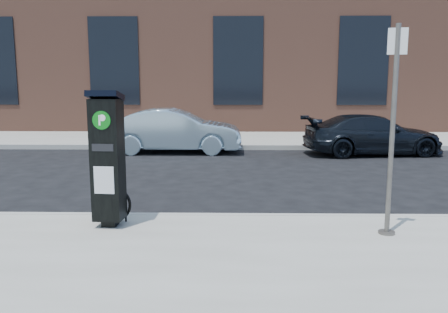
{
  "coord_description": "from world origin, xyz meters",
  "views": [
    {
      "loc": [
        -0.21,
        -7.38,
        2.3
      ],
      "look_at": [
        -0.35,
        0.5,
        1.01
      ],
      "focal_mm": 38.0,
      "sensor_mm": 36.0,
      "label": 1
    }
  ],
  "objects_px": {
    "sign_pole": "(392,133)",
    "bike_rack": "(115,204)",
    "parking_kiosk": "(108,158)",
    "car_silver": "(175,131)",
    "car_dark": "(372,135)"
  },
  "relations": [
    {
      "from": "bike_rack",
      "to": "parking_kiosk",
      "type": "bearing_deg",
      "value": -82.38
    },
    {
      "from": "car_dark",
      "to": "car_silver",
      "type": "bearing_deg",
      "value": 80.93
    },
    {
      "from": "bike_rack",
      "to": "car_silver",
      "type": "bearing_deg",
      "value": 100.7
    },
    {
      "from": "sign_pole",
      "to": "car_dark",
      "type": "bearing_deg",
      "value": 89.75
    },
    {
      "from": "sign_pole",
      "to": "car_dark",
      "type": "distance_m",
      "value": 8.39
    },
    {
      "from": "bike_rack",
      "to": "car_silver",
      "type": "xyz_separation_m",
      "value": [
        -0.02,
        7.8,
        0.27
      ]
    },
    {
      "from": "car_dark",
      "to": "bike_rack",
      "type": "bearing_deg",
      "value": 134.5
    },
    {
      "from": "parking_kiosk",
      "to": "sign_pole",
      "type": "height_order",
      "value": "sign_pole"
    },
    {
      "from": "car_silver",
      "to": "car_dark",
      "type": "distance_m",
      "value": 6.12
    },
    {
      "from": "sign_pole",
      "to": "car_dark",
      "type": "height_order",
      "value": "sign_pole"
    },
    {
      "from": "bike_rack",
      "to": "car_silver",
      "type": "distance_m",
      "value": 7.8
    },
    {
      "from": "sign_pole",
      "to": "car_silver",
      "type": "xyz_separation_m",
      "value": [
        -3.99,
        8.33,
        -0.89
      ]
    },
    {
      "from": "sign_pole",
      "to": "bike_rack",
      "type": "height_order",
      "value": "sign_pole"
    },
    {
      "from": "parking_kiosk",
      "to": "sign_pole",
      "type": "relative_size",
      "value": 0.7
    },
    {
      "from": "bike_rack",
      "to": "sign_pole",
      "type": "bearing_deg",
      "value": 2.89
    }
  ]
}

